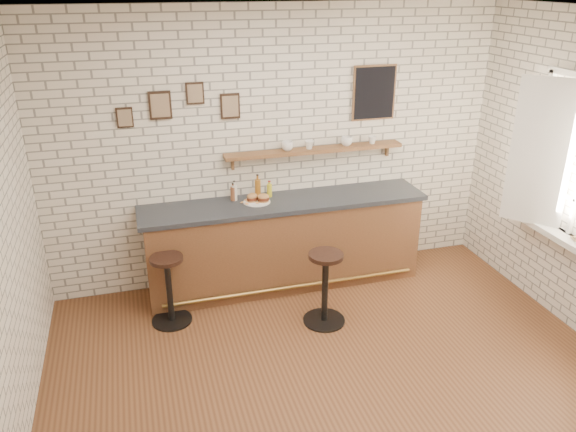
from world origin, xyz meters
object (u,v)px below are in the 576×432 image
object	(u,v)px
ciabatta_sandwich	(258,198)
book_lower	(576,242)
bitters_bottle_white	(235,192)
bitters_bottle_amber	(258,188)
bitters_bottle_brown	(233,193)
shelf_cup_c	(347,141)
sandwich_plate	(257,202)
shelf_cup_b	(309,145)
bar_stool_right	(325,286)
bar_stool_left	(169,287)
bar_counter	(285,243)
condiment_bottle_yellow	(269,190)
shelf_cup_d	(372,140)
shelf_cup_a	(287,146)

from	to	relation	value
ciabatta_sandwich	book_lower	bearing A→B (deg)	-31.42
bitters_bottle_white	bitters_bottle_amber	size ratio (longest dim) A/B	0.82
bitters_bottle_brown	ciabatta_sandwich	bearing A→B (deg)	-28.52
shelf_cup_c	book_lower	size ratio (longest dim) A/B	0.55
sandwich_plate	shelf_cup_b	world-z (taller)	shelf_cup_b
bitters_bottle_white	ciabatta_sandwich	bearing A→B (deg)	-30.08
ciabatta_sandwich	bar_stool_right	xyz separation A→B (m)	(0.46, -0.89, -0.65)
bitters_bottle_brown	bar_stool_left	bearing A→B (deg)	-143.24
bar_counter	bar_stool_left	bearing A→B (deg)	-161.88
condiment_bottle_yellow	shelf_cup_d	distance (m)	1.29
bar_counter	bitters_bottle_white	size ratio (longest dim) A/B	14.14
sandwich_plate	bitters_bottle_amber	xyz separation A→B (m)	(0.04, 0.13, 0.10)
bitters_bottle_brown	shelf_cup_b	xyz separation A→B (m)	(0.86, 0.04, 0.46)
bar_counter	shelf_cup_b	size ratio (longest dim) A/B	31.22
ciabatta_sandwich	bar_stool_left	size ratio (longest dim) A/B	0.36
ciabatta_sandwich	bar_stool_left	xyz separation A→B (m)	(-1.03, -0.46, -0.67)
bitters_bottle_amber	shelf_cup_c	bearing A→B (deg)	2.35
bitters_bottle_amber	shelf_cup_c	world-z (taller)	shelf_cup_c
shelf_cup_b	shelf_cup_c	world-z (taller)	shelf_cup_c
bitters_bottle_brown	shelf_cup_d	xyz separation A→B (m)	(1.60, 0.04, 0.45)
ciabatta_sandwich	condiment_bottle_yellow	size ratio (longest dim) A/B	1.43
bitters_bottle_brown	shelf_cup_b	bearing A→B (deg)	2.79
ciabatta_sandwich	bitters_bottle_amber	bearing A→B (deg)	76.58
bar_counter	condiment_bottle_yellow	xyz separation A→B (m)	(-0.12, 0.16, 0.58)
bar_counter	bar_stool_right	bearing A→B (deg)	-78.59
bar_stool_right	book_lower	bearing A→B (deg)	-18.56
ciabatta_sandwich	shelf_cup_d	distance (m)	1.46
bar_counter	bar_stool_left	world-z (taller)	bar_counter
condiment_bottle_yellow	bar_stool_left	size ratio (longest dim) A/B	0.25
bar_stool_left	bar_counter	bearing A→B (deg)	18.12
shelf_cup_b	shelf_cup_c	size ratio (longest dim) A/B	0.78
condiment_bottle_yellow	shelf_cup_a	distance (m)	0.51
bar_stool_left	shelf_cup_b	xyz separation A→B (m)	(1.65, 0.63, 1.15)
shelf_cup_c	shelf_cup_d	bearing A→B (deg)	-96.64
condiment_bottle_yellow	bar_stool_left	xyz separation A→B (m)	(-1.19, -0.59, -0.69)
bitters_bottle_white	shelf_cup_c	world-z (taller)	shelf_cup_c
condiment_bottle_yellow	bitters_bottle_brown	bearing A→B (deg)	-180.00
bitters_bottle_brown	shelf_cup_a	bearing A→B (deg)	3.91
shelf_cup_b	bitters_bottle_white	bearing A→B (deg)	148.58
bar_stool_right	bitters_bottle_white	bearing A→B (deg)	123.87
bitters_bottle_amber	shelf_cup_a	distance (m)	0.56
bitters_bottle_amber	book_lower	world-z (taller)	bitters_bottle_amber
bitters_bottle_brown	book_lower	size ratio (longest dim) A/B	0.83
condiment_bottle_yellow	shelf_cup_d	bearing A→B (deg)	2.00
ciabatta_sandwich	shelf_cup_c	xyz separation A→B (m)	(1.06, 0.17, 0.49)
shelf_cup_a	shelf_cup_d	xyz separation A→B (m)	(0.99, 0.00, -0.01)
bitters_bottle_brown	shelf_cup_d	world-z (taller)	shelf_cup_d
bitters_bottle_amber	bar_stool_right	bearing A→B (deg)	-67.17
bar_stool_left	bar_stool_right	size ratio (longest dim) A/B	0.95
book_lower	sandwich_plate	bearing A→B (deg)	164.09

